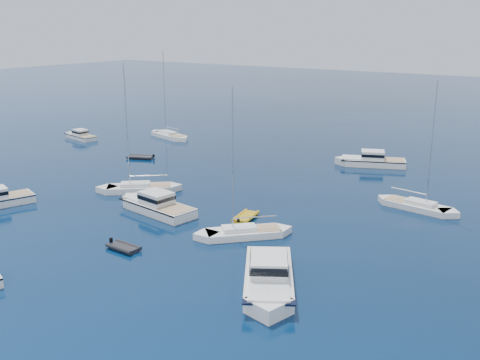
{
  "coord_description": "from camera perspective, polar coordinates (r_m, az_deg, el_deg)",
  "views": [
    {
      "loc": [
        30.61,
        -29.23,
        19.44
      ],
      "look_at": [
        -3.81,
        21.84,
        2.2
      ],
      "focal_mm": 41.84,
      "sensor_mm": 36.0,
      "label": 1
    }
  ],
  "objects": [
    {
      "name": "sailboat_fore",
      "position": [
        53.25,
        0.34,
        -5.77
      ],
      "size": [
        8.83,
        9.0,
        14.71
      ],
      "primitive_type": null,
      "rotation": [
        0.0,
        0.0,
        2.37
      ],
      "color": "white",
      "rests_on": "ground"
    },
    {
      "name": "motor_cruiser_far_l",
      "position": [
        102.19,
        -15.98,
        4.07
      ],
      "size": [
        8.47,
        3.83,
        2.14
      ],
      "primitive_type": null,
      "rotation": [
        0.0,
        0.0,
        1.4
      ],
      "color": "silver",
      "rests_on": "ground"
    },
    {
      "name": "sailboat_mid_l",
      "position": [
        68.37,
        -10.23,
        -1.13
      ],
      "size": [
        10.04,
        9.03,
        15.8
      ],
      "primitive_type": null,
      "rotation": [
        0.0,
        0.0,
        2.27
      ],
      "color": "silver",
      "rests_on": "ground"
    },
    {
      "name": "ground",
      "position": [
        46.58,
        -11.35,
        -9.36
      ],
      "size": [
        400.0,
        400.0,
        0.0
      ],
      "primitive_type": "plane",
      "color": "navy",
      "rests_on": "ground"
    },
    {
      "name": "motor_cruiser_right",
      "position": [
        43.57,
        2.93,
        -10.88
      ],
      "size": [
        9.38,
        12.2,
        3.16
      ],
      "primitive_type": null,
      "rotation": [
        0.0,
        0.0,
        3.69
      ],
      "color": "white",
      "rests_on": "ground"
    },
    {
      "name": "sailboat_centre",
      "position": [
        63.83,
        17.58,
        -2.85
      ],
      "size": [
        10.13,
        3.96,
        14.49
      ],
      "primitive_type": null,
      "rotation": [
        0.0,
        0.0,
        4.57
      ],
      "color": "silver",
      "rests_on": "ground"
    },
    {
      "name": "motor_cruiser_distant",
      "position": [
        81.68,
        13.16,
        1.45
      ],
      "size": [
        10.98,
        7.02,
        2.77
      ],
      "primitive_type": null,
      "rotation": [
        0.0,
        0.0,
        1.96
      ],
      "color": "silver",
      "rests_on": "ground"
    },
    {
      "name": "sailboat_far_l",
      "position": [
        100.0,
        -7.22,
        4.31
      ],
      "size": [
        11.02,
        5.54,
        15.68
      ],
      "primitive_type": null,
      "rotation": [
        0.0,
        0.0,
        1.3
      ],
      "color": "white",
      "rests_on": "ground"
    },
    {
      "name": "motor_cruiser_centre",
      "position": [
        60.78,
        -8.58,
        -3.2
      ],
      "size": [
        11.28,
        4.95,
        2.86
      ],
      "primitive_type": null,
      "rotation": [
        0.0,
        0.0,
        1.42
      ],
      "color": "silver",
      "rests_on": "ground"
    },
    {
      "name": "tender_grey_far",
      "position": [
        85.01,
        -10.11,
        2.18
      ],
      "size": [
        4.63,
        3.66,
        0.95
      ],
      "primitive_type": null,
      "rotation": [
        0.0,
        0.0,
        1.98
      ],
      "color": "black",
      "rests_on": "ground"
    },
    {
      "name": "tender_yellow",
      "position": [
        57.88,
        0.58,
        -3.99
      ],
      "size": [
        2.75,
        4.12,
        0.95
      ],
      "primitive_type": null,
      "rotation": [
        0.0,
        0.0,
        0.19
      ],
      "color": "#BF900B",
      "rests_on": "ground"
    },
    {
      "name": "tender_grey_near",
      "position": [
        51.31,
        -11.78,
        -6.97
      ],
      "size": [
        3.38,
        2.0,
        0.95
      ],
      "primitive_type": null,
      "rotation": [
        0.0,
        0.0,
        4.67
      ],
      "color": "black",
      "rests_on": "ground"
    }
  ]
}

